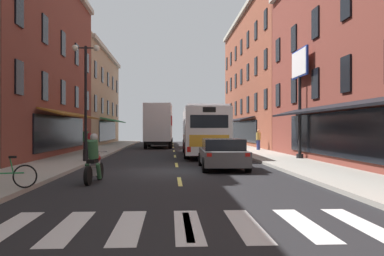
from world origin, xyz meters
TOP-DOWN VIEW (x-y plane):
  - ground_plane at (0.00, 0.00)m, footprint 34.80×80.00m
  - lane_centre_dashes at (0.00, -0.25)m, footprint 0.14×73.90m
  - crosswalk_near at (0.00, -10.00)m, footprint 7.10×2.80m
  - sidewalk_left at (-5.90, 0.00)m, footprint 3.00×80.00m
  - sidewalk_right at (5.90, 0.00)m, footprint 3.00×80.00m
  - billboard_sign at (7.05, 5.48)m, footprint 0.40×2.69m
  - transit_bus at (1.90, 10.07)m, footprint 2.80×11.17m
  - box_truck at (-1.36, 21.56)m, footprint 2.62×7.72m
  - sedan_near at (2.03, 0.75)m, footprint 2.08×4.49m
  - sedan_mid at (-1.07, 29.95)m, footprint 2.04×4.36m
  - motorcycle_rider at (-2.88, -3.69)m, footprint 0.64×2.07m
  - bicycle_near at (-4.94, -5.91)m, footprint 1.70×0.49m
  - pedestrian_near at (-5.70, 9.11)m, footprint 0.51×0.36m
  - pedestrian_mid at (6.65, 14.69)m, footprint 0.36×0.36m
  - street_lamp_twin at (-4.70, 4.03)m, footprint 1.42×0.32m

SIDE VIEW (x-z plane):
  - ground_plane at x=0.00m, z-range -0.10..0.00m
  - lane_centre_dashes at x=0.00m, z-range 0.00..0.01m
  - crosswalk_near at x=0.00m, z-range 0.00..0.01m
  - sidewalk_left at x=-5.90m, z-range 0.00..0.14m
  - sidewalk_right at x=5.90m, z-range 0.00..0.14m
  - bicycle_near at x=-4.94m, z-range 0.05..0.96m
  - sedan_mid at x=-1.07m, z-range 0.02..1.32m
  - sedan_near at x=2.03m, z-range 0.01..1.38m
  - motorcycle_rider at x=-2.88m, z-range -0.12..1.54m
  - pedestrian_mid at x=6.65m, z-range 0.16..1.76m
  - pedestrian_near at x=-5.70m, z-range 0.19..1.94m
  - transit_bus at x=1.90m, z-range 0.08..3.28m
  - box_truck at x=-1.36m, z-range 0.04..4.08m
  - street_lamp_twin at x=-4.70m, z-range 0.44..6.47m
  - billboard_sign at x=7.05m, z-range 1.71..7.90m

